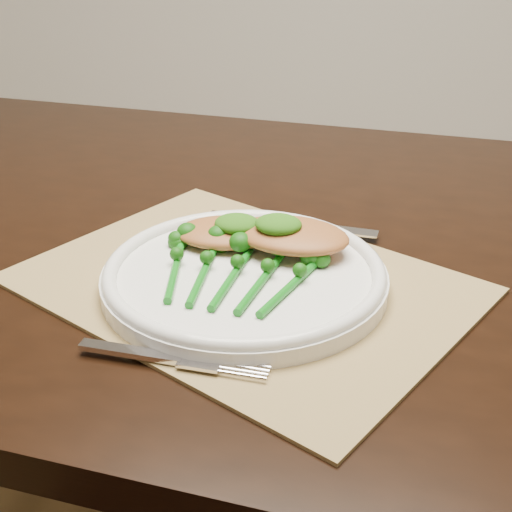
% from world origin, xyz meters
% --- Properties ---
extents(dining_table, '(1.68, 1.06, 0.75)m').
position_xyz_m(dining_table, '(-0.09, 0.10, 0.38)').
color(dining_table, black).
rests_on(dining_table, ground).
extents(placemat, '(0.56, 0.51, 0.00)m').
position_xyz_m(placemat, '(-0.10, -0.06, 0.75)').
color(placemat, '#9A7F4E').
rests_on(placemat, dining_table).
extents(dinner_plate, '(0.30, 0.30, 0.03)m').
position_xyz_m(dinner_plate, '(-0.10, -0.07, 0.77)').
color(dinner_plate, white).
rests_on(dinner_plate, placemat).
extents(knife, '(0.22, 0.04, 0.01)m').
position_xyz_m(knife, '(-0.09, 0.09, 0.76)').
color(knife, silver).
rests_on(knife, placemat).
extents(fork, '(0.18, 0.03, 0.01)m').
position_xyz_m(fork, '(-0.12, -0.22, 0.76)').
color(fork, silver).
rests_on(fork, placemat).
extents(chicken_fillet_left, '(0.13, 0.10, 0.02)m').
position_xyz_m(chicken_fillet_left, '(-0.13, -0.00, 0.78)').
color(chicken_fillet_left, '#AC6632').
rests_on(chicken_fillet_left, dinner_plate).
extents(chicken_fillet_right, '(0.14, 0.11, 0.03)m').
position_xyz_m(chicken_fillet_right, '(-0.06, -0.01, 0.79)').
color(chicken_fillet_right, '#AC6632').
rests_on(chicken_fillet_right, dinner_plate).
extents(pesto_dollop_left, '(0.05, 0.04, 0.02)m').
position_xyz_m(pesto_dollop_left, '(-0.12, -0.01, 0.80)').
color(pesto_dollop_left, '#1A4B0A').
rests_on(pesto_dollop_left, chicken_fillet_left).
extents(pesto_dollop_right, '(0.05, 0.04, 0.02)m').
position_xyz_m(pesto_dollop_right, '(-0.07, -0.02, 0.81)').
color(pesto_dollop_right, '#1A4B0A').
rests_on(pesto_dollop_right, chicken_fillet_right).
extents(broccolini_bundle, '(0.16, 0.18, 0.04)m').
position_xyz_m(broccolini_bundle, '(-0.11, -0.09, 0.78)').
color(broccolini_bundle, '#0D6512').
rests_on(broccolini_bundle, dinner_plate).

